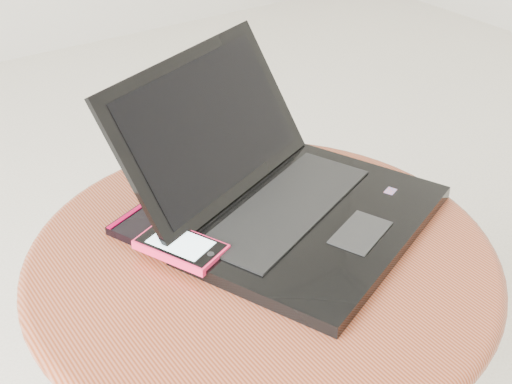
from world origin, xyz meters
TOP-DOWN VIEW (x-y plane):
  - table at (-0.00, 0.05)m, footprint 0.56×0.56m
  - laptop at (0.06, 0.09)m, footprint 0.41×0.42m
  - phone_black at (-0.09, 0.14)m, footprint 0.11×0.14m
  - phone_pink at (-0.09, 0.09)m, footprint 0.09×0.11m

SIDE VIEW (x-z plane):
  - table at x=0.00m, z-range 0.13..0.57m
  - phone_black at x=-0.09m, z-range 0.45..0.46m
  - phone_pink at x=-0.09m, z-range 0.46..0.47m
  - laptop at x=0.06m, z-range 0.39..0.57m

